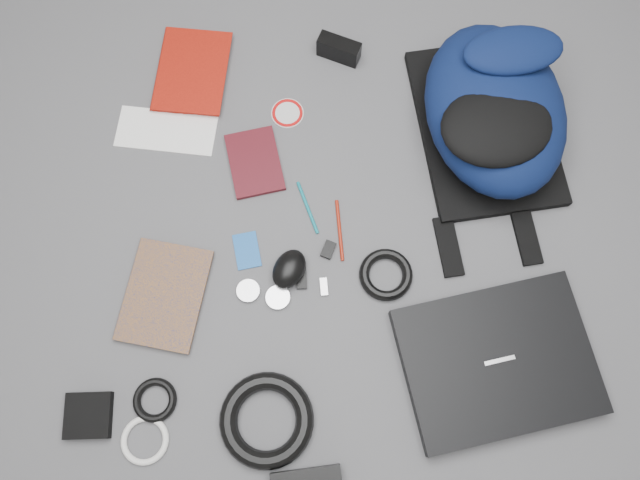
{
  "coord_description": "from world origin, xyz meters",
  "views": [
    {
      "loc": [
        0.02,
        -0.39,
        1.37
      ],
      "look_at": [
        0.0,
        0.0,
        0.02
      ],
      "focal_mm": 35.0,
      "sensor_mm": 36.0,
      "label": 1
    }
  ],
  "objects_px": {
    "textbook_red": "(158,69)",
    "comic_book": "(127,288)",
    "backpack": "(495,109)",
    "pouch": "(88,416)",
    "dvd_case": "(255,162)",
    "mouse": "(289,269)",
    "compact_camera": "(339,49)",
    "laptop": "(497,361)"
  },
  "relations": [
    {
      "from": "textbook_red",
      "to": "comic_book",
      "type": "height_order",
      "value": "textbook_red"
    },
    {
      "from": "backpack",
      "to": "pouch",
      "type": "height_order",
      "value": "backpack"
    },
    {
      "from": "dvd_case",
      "to": "mouse",
      "type": "relative_size",
      "value": 1.74
    },
    {
      "from": "backpack",
      "to": "textbook_red",
      "type": "bearing_deg",
      "value": 160.17
    },
    {
      "from": "backpack",
      "to": "dvd_case",
      "type": "distance_m",
      "value": 0.56
    },
    {
      "from": "textbook_red",
      "to": "dvd_case",
      "type": "distance_m",
      "value": 0.35
    },
    {
      "from": "textbook_red",
      "to": "compact_camera",
      "type": "height_order",
      "value": "compact_camera"
    },
    {
      "from": "backpack",
      "to": "dvd_case",
      "type": "bearing_deg",
      "value": -179.38
    },
    {
      "from": "textbook_red",
      "to": "mouse",
      "type": "distance_m",
      "value": 0.61
    },
    {
      "from": "mouse",
      "to": "backpack",
      "type": "bearing_deg",
      "value": 64.88
    },
    {
      "from": "textbook_red",
      "to": "dvd_case",
      "type": "relative_size",
      "value": 1.4
    },
    {
      "from": "laptop",
      "to": "dvd_case",
      "type": "bearing_deg",
      "value": 126.08
    },
    {
      "from": "compact_camera",
      "to": "pouch",
      "type": "height_order",
      "value": "compact_camera"
    },
    {
      "from": "laptop",
      "to": "comic_book",
      "type": "height_order",
      "value": "laptop"
    },
    {
      "from": "compact_camera",
      "to": "pouch",
      "type": "bearing_deg",
      "value": -99.62
    },
    {
      "from": "comic_book",
      "to": "laptop",
      "type": "bearing_deg",
      "value": -0.44
    },
    {
      "from": "comic_book",
      "to": "pouch",
      "type": "xyz_separation_m",
      "value": [
        -0.04,
        -0.28,
        0.0
      ]
    },
    {
      "from": "mouse",
      "to": "pouch",
      "type": "xyz_separation_m",
      "value": [
        -0.4,
        -0.33,
        -0.01
      ]
    },
    {
      "from": "dvd_case",
      "to": "comic_book",
      "type": "bearing_deg",
      "value": -144.87
    },
    {
      "from": "dvd_case",
      "to": "pouch",
      "type": "xyz_separation_m",
      "value": [
        -0.3,
        -0.59,
        0.01
      ]
    },
    {
      "from": "backpack",
      "to": "textbook_red",
      "type": "relative_size",
      "value": 2.09
    },
    {
      "from": "dvd_case",
      "to": "backpack",
      "type": "bearing_deg",
      "value": -3.56
    },
    {
      "from": "laptop",
      "to": "textbook_red",
      "type": "height_order",
      "value": "laptop"
    },
    {
      "from": "dvd_case",
      "to": "textbook_red",
      "type": "bearing_deg",
      "value": 122.11
    },
    {
      "from": "comic_book",
      "to": "mouse",
      "type": "relative_size",
      "value": 2.48
    },
    {
      "from": "comic_book",
      "to": "textbook_red",
      "type": "bearing_deg",
      "value": 97.96
    },
    {
      "from": "comic_book",
      "to": "dvd_case",
      "type": "xyz_separation_m",
      "value": [
        0.26,
        0.32,
        -0.0
      ]
    },
    {
      "from": "backpack",
      "to": "mouse",
      "type": "distance_m",
      "value": 0.59
    },
    {
      "from": "compact_camera",
      "to": "mouse",
      "type": "distance_m",
      "value": 0.57
    },
    {
      "from": "dvd_case",
      "to": "compact_camera",
      "type": "xyz_separation_m",
      "value": [
        0.19,
        0.3,
        0.02
      ]
    },
    {
      "from": "comic_book",
      "to": "mouse",
      "type": "height_order",
      "value": "mouse"
    },
    {
      "from": "textbook_red",
      "to": "mouse",
      "type": "bearing_deg",
      "value": -51.29
    },
    {
      "from": "compact_camera",
      "to": "pouch",
      "type": "xyz_separation_m",
      "value": [
        -0.49,
        -0.89,
        -0.02
      ]
    },
    {
      "from": "laptop",
      "to": "mouse",
      "type": "distance_m",
      "value": 0.49
    },
    {
      "from": "backpack",
      "to": "textbook_red",
      "type": "xyz_separation_m",
      "value": [
        -0.8,
        0.12,
        -0.09
      ]
    },
    {
      "from": "laptop",
      "to": "textbook_red",
      "type": "relative_size",
      "value": 1.72
    },
    {
      "from": "laptop",
      "to": "pouch",
      "type": "distance_m",
      "value": 0.87
    },
    {
      "from": "textbook_red",
      "to": "pouch",
      "type": "bearing_deg",
      "value": -90.22
    },
    {
      "from": "laptop",
      "to": "comic_book",
      "type": "relative_size",
      "value": 1.69
    },
    {
      "from": "textbook_red",
      "to": "comic_book",
      "type": "distance_m",
      "value": 0.55
    },
    {
      "from": "textbook_red",
      "to": "comic_book",
      "type": "relative_size",
      "value": 0.98
    },
    {
      "from": "textbook_red",
      "to": "mouse",
      "type": "height_order",
      "value": "mouse"
    }
  ]
}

